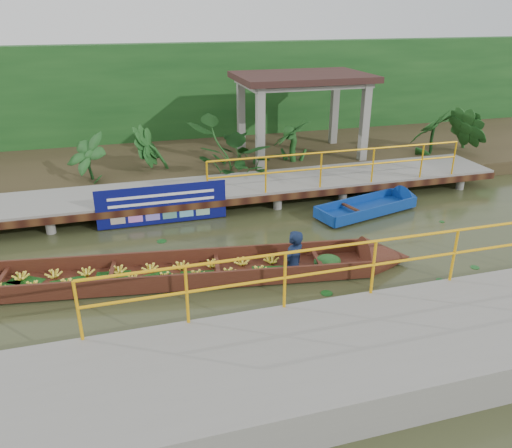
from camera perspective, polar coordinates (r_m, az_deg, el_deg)
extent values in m
plane|color=#2D341A|center=(11.48, 1.97, -3.56)|extent=(80.00, 80.00, 0.00)
cube|color=#342B1A|center=(18.20, -5.35, 7.51)|extent=(30.00, 8.00, 0.45)
cube|color=gray|center=(14.38, -2.30, 4.35)|extent=(16.00, 2.00, 0.15)
cube|color=black|center=(13.50, -1.27, 2.69)|extent=(16.00, 0.12, 0.18)
cylinder|color=#F8AB0D|center=(14.10, 9.61, 8.22)|extent=(7.50, 0.05, 0.05)
cylinder|color=#F8AB0D|center=(14.23, 9.49, 6.47)|extent=(7.50, 0.05, 0.05)
cylinder|color=#F8AB0D|center=(14.24, 9.47, 6.28)|extent=(0.05, 0.05, 1.00)
cylinder|color=gray|center=(13.66, -26.61, -0.58)|extent=(0.24, 0.24, 0.55)
cylinder|color=gray|center=(15.13, -25.72, 1.81)|extent=(0.24, 0.24, 0.55)
cylinder|color=gray|center=(13.40, -18.26, 0.36)|extent=(0.24, 0.24, 0.55)
cylinder|color=gray|center=(14.89, -18.18, 2.69)|extent=(0.24, 0.24, 0.55)
cylinder|color=gray|center=(13.43, -9.76, 1.30)|extent=(0.24, 0.24, 0.55)
cylinder|color=gray|center=(14.92, -10.52, 3.54)|extent=(0.24, 0.24, 0.55)
cylinder|color=gray|center=(13.75, -1.48, 2.20)|extent=(0.24, 0.24, 0.55)
cylinder|color=gray|center=(15.21, -3.01, 4.31)|extent=(0.24, 0.24, 0.55)
cylinder|color=gray|center=(14.35, 6.28, 2.99)|extent=(0.24, 0.24, 0.55)
cylinder|color=gray|center=(15.76, 4.11, 4.97)|extent=(0.24, 0.24, 0.55)
cylinder|color=gray|center=(15.19, 13.31, 3.66)|extent=(0.24, 0.24, 0.55)
cylinder|color=gray|center=(16.52, 10.67, 5.51)|extent=(0.24, 0.24, 0.55)
cylinder|color=gray|center=(16.24, 19.52, 4.21)|extent=(0.24, 0.24, 0.55)
cylinder|color=gray|center=(17.49, 16.59, 5.93)|extent=(0.24, 0.24, 0.55)
cylinder|color=gray|center=(13.75, -1.48, 2.20)|extent=(0.24, 0.24, 0.55)
cube|color=gray|center=(8.50, 17.70, -13.20)|extent=(18.00, 2.40, 0.70)
cylinder|color=#F8AB0D|center=(8.65, 14.74, -1.74)|extent=(10.00, 0.05, 0.05)
cylinder|color=#F8AB0D|center=(8.84, 14.44, -4.38)|extent=(10.00, 0.05, 0.05)
cylinder|color=#F8AB0D|center=(8.86, 14.41, -4.66)|extent=(0.05, 0.05, 1.00)
cube|color=gray|center=(15.86, 0.49, 10.34)|extent=(0.25, 0.25, 2.80)
cube|color=gray|center=(17.21, 12.27, 10.87)|extent=(0.25, 0.25, 2.80)
cube|color=gray|center=(18.12, -1.71, 12.01)|extent=(0.25, 0.25, 2.80)
cube|color=gray|center=(19.32, 8.93, 12.46)|extent=(0.25, 0.25, 2.80)
cube|color=gray|center=(17.32, 5.27, 15.75)|extent=(4.00, 2.60, 0.12)
cube|color=#321C19|center=(17.29, 5.30, 16.40)|extent=(4.40, 3.00, 0.20)
cube|color=#154117|center=(20.22, -6.96, 14.22)|extent=(30.00, 0.80, 4.00)
cube|color=#3C1810|center=(10.62, -10.28, -5.96)|extent=(8.72, 2.29, 0.06)
cube|color=#3C1810|center=(11.02, -10.26, -3.90)|extent=(8.58, 1.28, 0.37)
cube|color=#3C1810|center=(10.08, -10.42, -6.72)|extent=(8.58, 1.28, 0.37)
cone|color=#3C1810|center=(11.37, 14.73, -3.81)|extent=(1.22, 1.18, 1.04)
ellipsoid|color=#154117|center=(10.93, 8.15, -4.26)|extent=(0.67, 0.56, 0.28)
imported|color=#0E1A36|center=(10.42, 4.38, -0.83)|extent=(0.74, 0.67, 1.69)
cube|color=navy|center=(14.03, 12.44, 1.53)|extent=(3.03, 1.59, 0.10)
cube|color=navy|center=(14.29, 11.30, 2.53)|extent=(2.82, 0.80, 0.29)
cube|color=navy|center=(13.70, 13.70, 1.39)|extent=(2.82, 0.80, 0.29)
cube|color=navy|center=(13.09, 7.79, 0.80)|extent=(0.28, 0.86, 0.29)
cone|color=navy|center=(15.14, 17.06, 2.91)|extent=(0.77, 0.94, 0.81)
cube|color=black|center=(13.67, 11.00, 1.75)|extent=(0.32, 0.87, 0.05)
cube|color=#0B0E5B|center=(13.09, -10.65, 2.19)|extent=(3.33, 0.03, 1.04)
cube|color=white|center=(12.97, -10.73, 3.27)|extent=(2.71, 0.01, 0.07)
cube|color=white|center=(13.04, -10.67, 2.44)|extent=(2.71, 0.01, 0.07)
imported|color=#154117|center=(15.53, -18.64, 7.70)|extent=(1.37, 1.37, 1.72)
imported|color=#154117|center=(15.55, -11.23, 8.51)|extent=(1.37, 1.37, 1.72)
imported|color=#154117|center=(15.94, -2.16, 9.31)|extent=(1.37, 1.37, 1.72)
imported|color=#154117|center=(16.52, 4.68, 9.76)|extent=(1.37, 1.37, 1.72)
imported|color=#154117|center=(18.84, 19.32, 10.26)|extent=(1.37, 1.37, 1.72)
imported|color=#154117|center=(19.73, 22.96, 10.28)|extent=(1.37, 1.37, 1.72)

